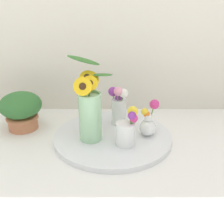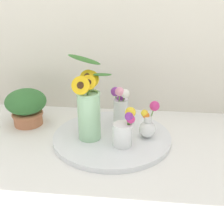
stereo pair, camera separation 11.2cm
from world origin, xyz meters
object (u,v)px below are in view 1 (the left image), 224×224
Objects in this scene: serving_tray at (112,137)px; potted_plant at (20,109)px; vase_small_center at (126,130)px; vase_bulb_right at (148,122)px; vase_small_back at (118,106)px; mason_jar_sunflowers at (89,109)px.

potted_plant is at bearing 166.03° from serving_tray.
vase_small_center is at bearing -55.50° from serving_tray.
vase_bulb_right reaches higher than potted_plant.
vase_small_back is at bearing 0.29° from potted_plant.
serving_tray is 2.66× the size of potted_plant.
vase_small_back is (0.03, 0.11, 0.10)m from serving_tray.
serving_tray is 3.26× the size of vase_small_center.
vase_small_center is at bearing -140.12° from vase_bulb_right.
serving_tray is 0.45m from potted_plant.
vase_small_center reaches higher than serving_tray.
vase_bulb_right is at bearing -0.50° from serving_tray.
mason_jar_sunflowers is at bearing -131.19° from vase_small_back.
vase_small_back is 0.99× the size of potted_plant.
potted_plant is at bearing 169.52° from vase_bulb_right.
vase_bulb_right is at bearing -10.48° from potted_plant.
potted_plant is at bearing 157.84° from mason_jar_sunflowers.
mason_jar_sunflowers is 2.22× the size of vase_small_center.
vase_small_back reaches higher than vase_bulb_right.
serving_tray is 0.15m from vase_small_back.
vase_small_center is (0.15, -0.05, -0.07)m from mason_jar_sunflowers.
serving_tray is 0.18m from mason_jar_sunflowers.
mason_jar_sunflowers is at bearing -22.16° from potted_plant.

